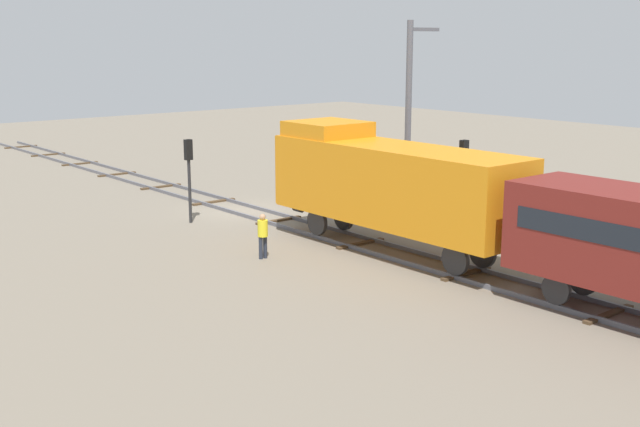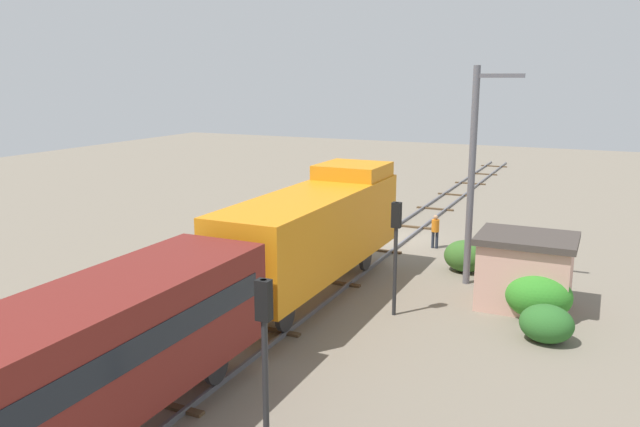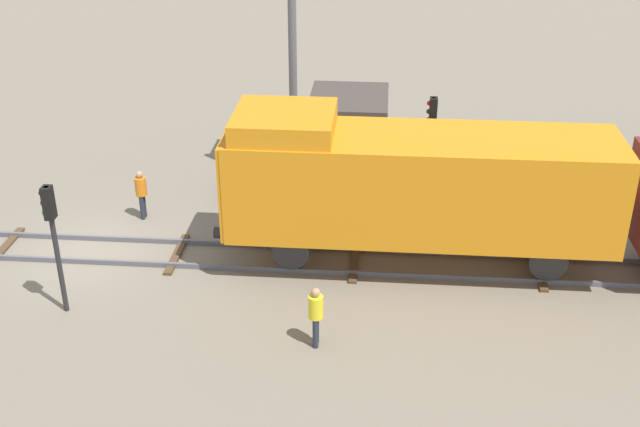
% 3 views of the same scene
% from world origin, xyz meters
% --- Properties ---
extents(ground_plane, '(98.23, 98.23, 0.00)m').
position_xyz_m(ground_plane, '(0.00, 0.00, 0.00)').
color(ground_plane, '#756B5B').
extents(railway_track, '(2.40, 65.48, 0.16)m').
position_xyz_m(railway_track, '(0.00, -0.00, 0.07)').
color(railway_track, '#595960').
rests_on(railway_track, ground).
extents(locomotive, '(2.90, 11.60, 4.60)m').
position_xyz_m(locomotive, '(0.00, 9.81, 2.77)').
color(locomotive, orange).
rests_on(locomotive, railway_track).
extents(passenger_car_leading, '(2.84, 14.00, 3.66)m').
position_xyz_m(passenger_car_leading, '(0.00, 23.14, 2.52)').
color(passenger_car_leading, maroon).
rests_on(passenger_car_leading, railway_track).
extents(traffic_signal_near, '(0.32, 0.34, 3.73)m').
position_xyz_m(traffic_signal_near, '(3.20, 0.43, 2.61)').
color(traffic_signal_near, '#262628').
rests_on(traffic_signal_near, ground).
extents(traffic_signal_mid, '(0.32, 0.34, 4.14)m').
position_xyz_m(traffic_signal_mid, '(-3.40, 10.44, 2.88)').
color(traffic_signal_mid, '#262628').
rests_on(traffic_signal_mid, ground).
extents(traffic_signal_far, '(0.32, 0.34, 4.24)m').
position_xyz_m(traffic_signal_far, '(-3.60, 20.00, 2.94)').
color(traffic_signal_far, '#262628').
rests_on(traffic_signal_far, ground).
extents(worker_near_track, '(0.38, 0.38, 1.70)m').
position_xyz_m(worker_near_track, '(-2.40, 1.01, 1.00)').
color(worker_near_track, '#262B38').
rests_on(worker_near_track, ground).
extents(worker_by_signal, '(0.38, 0.38, 1.70)m').
position_xyz_m(worker_by_signal, '(4.20, 7.39, 1.00)').
color(worker_by_signal, '#262B38').
rests_on(worker_by_signal, ground).
extents(catenary_mast, '(1.94, 0.28, 8.85)m').
position_xyz_m(catenary_mast, '(-5.06, 5.80, 4.67)').
color(catenary_mast, '#595960').
rests_on(catenary_mast, ground).
extents(relay_hut, '(3.50, 2.90, 2.74)m').
position_xyz_m(relay_hut, '(-7.50, 7.58, 1.39)').
color(relay_hut, '#D19E8C').
rests_on(relay_hut, ground).
extents(bush_near, '(2.32, 1.90, 1.69)m').
position_xyz_m(bush_near, '(-8.11, 8.59, 0.84)').
color(bush_near, '#328326').
rests_on(bush_near, ground).
extents(bush_mid, '(1.93, 1.58, 1.40)m').
position_xyz_m(bush_mid, '(-4.63, 4.22, 0.70)').
color(bush_mid, '#356426').
rests_on(bush_mid, ground).
extents(bush_far, '(1.72, 1.40, 1.25)m').
position_xyz_m(bush_far, '(-8.60, 10.64, 0.62)').
color(bush_far, '#2A6226').
rests_on(bush_far, ground).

